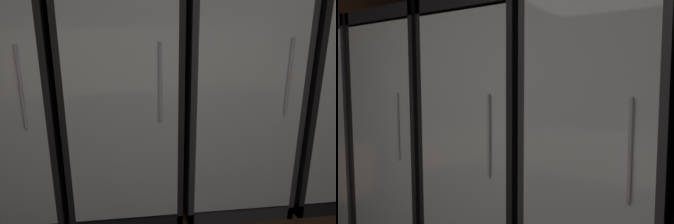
% 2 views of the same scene
% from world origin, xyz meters
% --- Properties ---
extents(wall_back, '(6.00, 0.06, 2.80)m').
position_xyz_m(wall_back, '(0.00, 3.03, 1.40)').
color(wall_back, '#382619').
rests_on(wall_back, ground).
extents(cooler_left, '(0.77, 0.69, 1.97)m').
position_xyz_m(cooler_left, '(-1.27, 2.69, 0.97)').
color(cooler_left, black).
rests_on(cooler_left, ground).
extents(cooler_center, '(0.77, 0.69, 1.97)m').
position_xyz_m(cooler_center, '(-0.46, 2.69, 0.96)').
color(cooler_center, black).
rests_on(cooler_center, ground).
extents(cooler_right, '(0.77, 0.69, 1.97)m').
position_xyz_m(cooler_right, '(0.35, 2.69, 0.97)').
color(cooler_right, '#2B2B30').
rests_on(cooler_right, ground).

